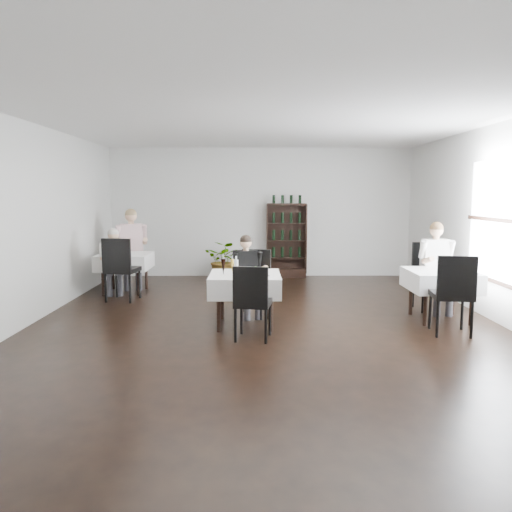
{
  "coord_description": "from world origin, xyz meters",
  "views": [
    {
      "loc": [
        -0.19,
        -7.22,
        1.93
      ],
      "look_at": [
        -0.14,
        0.2,
        1.01
      ],
      "focal_mm": 35.0,
      "sensor_mm": 36.0,
      "label": 1
    }
  ],
  "objects": [
    {
      "name": "right_table",
      "position": [
        2.7,
        0.3,
        0.62
      ],
      "size": [
        0.98,
        0.98,
        0.77
      ],
      "color": "black",
      "rests_on": "ground"
    },
    {
      "name": "diner_main",
      "position": [
        -0.27,
        0.54,
        0.75
      ],
      "size": [
        0.56,
        0.59,
        1.3
      ],
      "color": "#3F3E46",
      "rests_on": "ground"
    },
    {
      "name": "diner_left_far",
      "position": [
        -2.67,
        2.99,
        0.95
      ],
      "size": [
        0.68,
        0.72,
        1.64
      ],
      "color": "#3F3E46",
      "rests_on": "ground"
    },
    {
      "name": "left_chair_far",
      "position": [
        -2.82,
        3.26,
        0.52
      ],
      "size": [
        0.51,
        0.51,
        0.91
      ],
      "color": "black",
      "rests_on": "ground"
    },
    {
      "name": "right_chair_far",
      "position": [
        2.8,
        1.06,
        0.64
      ],
      "size": [
        0.53,
        0.54,
        1.12
      ],
      "color": "black",
      "rests_on": "ground"
    },
    {
      "name": "main_chair_far",
      "position": [
        -0.16,
        0.65,
        0.6
      ],
      "size": [
        0.6,
        0.61,
        1.05
      ],
      "color": "black",
      "rests_on": "ground"
    },
    {
      "name": "diner_right_far",
      "position": [
        2.81,
        0.79,
        0.86
      ],
      "size": [
        0.58,
        0.59,
        1.49
      ],
      "color": "#3F3E46",
      "rests_on": "ground"
    },
    {
      "name": "plate_far",
      "position": [
        -0.19,
        0.24,
        0.79
      ],
      "size": [
        0.31,
        0.31,
        0.07
      ],
      "color": "white",
      "rests_on": "main_table"
    },
    {
      "name": "napkin_cutlery",
      "position": [
        -0.05,
        -0.17,
        0.78
      ],
      "size": [
        0.2,
        0.18,
        0.02
      ],
      "color": "black",
      "rests_on": "main_table"
    },
    {
      "name": "pilsner_lager",
      "position": [
        -0.49,
        0.07,
        0.88
      ],
      "size": [
        0.06,
        0.06,
        0.26
      ],
      "color": "gold",
      "rests_on": "main_table"
    },
    {
      "name": "wine_shelf",
      "position": [
        0.6,
        4.31,
        0.85
      ],
      "size": [
        0.9,
        0.28,
        1.75
      ],
      "color": "black",
      "rests_on": "ground"
    },
    {
      "name": "pepper_mill",
      "position": [
        2.73,
        0.44,
        0.82
      ],
      "size": [
        0.05,
        0.05,
        0.11
      ],
      "primitive_type": "cylinder",
      "rotation": [
        0.0,
        0.0,
        0.06
      ],
      "color": "black",
      "rests_on": "right_table"
    },
    {
      "name": "left_table",
      "position": [
        -2.7,
        2.5,
        0.62
      ],
      "size": [
        0.98,
        0.98,
        0.77
      ],
      "color": "black",
      "rests_on": "ground"
    },
    {
      "name": "right_chair_near",
      "position": [
        2.55,
        -0.56,
        0.64
      ],
      "size": [
        0.57,
        0.57,
        1.12
      ],
      "color": "black",
      "rests_on": "ground"
    },
    {
      "name": "plate_near",
      "position": [
        -0.28,
        -0.16,
        0.79
      ],
      "size": [
        0.36,
        0.36,
        0.09
      ],
      "color": "white",
      "rests_on": "main_table"
    },
    {
      "name": "main_chair_near",
      "position": [
        -0.2,
        -0.79,
        0.58
      ],
      "size": [
        0.53,
        0.54,
        1.01
      ],
      "color": "black",
      "rests_on": "ground"
    },
    {
      "name": "main_table",
      "position": [
        -0.3,
        0.0,
        0.62
      ],
      "size": [
        1.03,
        1.03,
        0.77
      ],
      "color": "black",
      "rests_on": "ground"
    },
    {
      "name": "left_chair_near",
      "position": [
        -2.57,
        1.67,
        0.66
      ],
      "size": [
        0.6,
        0.61,
        1.16
      ],
      "color": "black",
      "rests_on": "ground"
    },
    {
      "name": "coke_bottle",
      "position": [
        -0.43,
        -0.01,
        0.88
      ],
      "size": [
        0.07,
        0.07,
        0.27
      ],
      "color": "silver",
      "rests_on": "main_table"
    },
    {
      "name": "potted_tree",
      "position": [
        -0.85,
        4.08,
        0.44
      ],
      "size": [
        0.97,
        0.91,
        0.87
      ],
      "primitive_type": "imported",
      "rotation": [
        0.0,
        0.0,
        -0.35
      ],
      "color": "#27531C",
      "rests_on": "ground"
    },
    {
      "name": "window_right",
      "position": [
        3.48,
        0.0,
        1.5
      ],
      "size": [
        0.06,
        2.3,
        1.85
      ],
      "color": "white",
      "rests_on": "room_shell"
    },
    {
      "name": "pilsner_dark",
      "position": [
        -0.61,
        -0.1,
        0.89
      ],
      "size": [
        0.07,
        0.07,
        0.3
      ],
      "color": "black",
      "rests_on": "main_table"
    },
    {
      "name": "room_shell",
      "position": [
        0.0,
        0.0,
        1.5
      ],
      "size": [
        9.0,
        9.0,
        9.0
      ],
      "color": "black",
      "rests_on": "ground"
    },
    {
      "name": "diner_left_near",
      "position": [
        -2.74,
        1.88,
        0.77
      ],
      "size": [
        0.55,
        0.59,
        1.32
      ],
      "color": "#3F3E46",
      "rests_on": "ground"
    }
  ]
}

